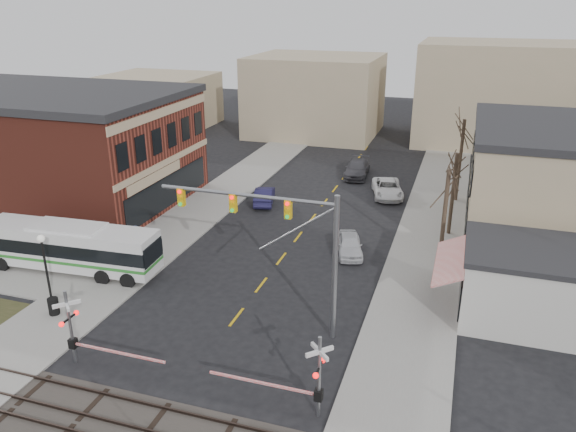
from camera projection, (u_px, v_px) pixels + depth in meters
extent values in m
plane|color=black|center=(222.00, 336.00, 30.06)|extent=(160.00, 160.00, 0.00)
cube|color=gray|center=(217.00, 198.00, 50.48)|extent=(5.00, 60.00, 0.12)
cube|color=gray|center=(433.00, 222.00, 45.04)|extent=(5.00, 60.00, 0.12)
cube|color=#2D231E|center=(148.00, 430.00, 23.36)|extent=(160.00, 0.08, 0.14)
cube|color=#2D231E|center=(165.00, 408.00, 24.63)|extent=(160.00, 0.08, 0.14)
cube|color=maroon|center=(17.00, 146.00, 50.33)|extent=(30.00, 15.00, 9.00)
cube|color=#262628|center=(8.00, 92.00, 48.58)|extent=(30.40, 15.40, 0.60)
cube|color=tan|center=(167.00, 162.00, 46.09)|extent=(0.10, 15.00, 0.50)
cube|color=tan|center=(163.00, 112.00, 44.60)|extent=(0.10, 15.00, 0.70)
cube|color=black|center=(169.00, 191.00, 47.00)|extent=(0.08, 13.00, 2.60)
cube|color=beige|center=(538.00, 287.00, 30.95)|extent=(8.00, 6.00, 4.00)
cube|color=#262628|center=(545.00, 252.00, 30.17)|extent=(8.20, 6.20, 0.30)
cube|color=red|center=(450.00, 259.00, 31.96)|extent=(1.68, 6.00, 0.87)
cylinder|color=#382B21|center=(444.00, 219.00, 36.41)|extent=(0.28, 0.28, 6.75)
cylinder|color=#382B21|center=(453.00, 194.00, 41.72)|extent=(0.28, 0.28, 6.30)
cylinder|color=#382B21|center=(460.00, 161.00, 48.59)|extent=(0.28, 0.28, 7.20)
cube|color=silver|center=(70.00, 246.00, 36.66)|extent=(12.05, 3.32, 2.63)
cube|color=black|center=(70.00, 244.00, 36.60)|extent=(12.09, 3.37, 0.89)
cube|color=#287A29|center=(71.00, 255.00, 36.89)|extent=(12.09, 3.37, 0.20)
cylinder|color=black|center=(73.00, 263.00, 37.12)|extent=(1.15, 2.64, 0.99)
cylinder|color=gray|center=(335.00, 269.00, 28.59)|extent=(0.28, 0.28, 8.00)
cylinder|color=gray|center=(246.00, 195.00, 28.69)|extent=(9.59, 0.20, 0.20)
cube|color=gold|center=(288.00, 209.00, 28.21)|extent=(0.35, 0.30, 1.00)
cube|color=gold|center=(233.00, 203.00, 29.07)|extent=(0.35, 0.30, 1.00)
cube|color=gold|center=(181.00, 197.00, 29.93)|extent=(0.35, 0.30, 1.00)
cylinder|color=gray|center=(70.00, 327.00, 27.22)|extent=(0.16, 0.16, 4.00)
cube|color=silver|center=(67.00, 304.00, 26.74)|extent=(1.00, 1.00, 0.18)
cube|color=silver|center=(67.00, 304.00, 26.74)|extent=(1.00, 1.00, 0.18)
sphere|color=#FF0C0C|center=(61.00, 324.00, 26.55)|extent=(0.26, 0.26, 0.26)
sphere|color=#FF0C0C|center=(76.00, 313.00, 27.52)|extent=(0.26, 0.26, 0.26)
cube|color=black|center=(73.00, 343.00, 27.55)|extent=(0.35, 0.35, 0.50)
cube|color=#FF0C0C|center=(119.00, 353.00, 26.80)|extent=(5.00, 0.10, 0.10)
cylinder|color=gray|center=(319.00, 378.00, 23.64)|extent=(0.16, 0.16, 4.00)
cube|color=silver|center=(320.00, 352.00, 23.16)|extent=(1.00, 1.00, 0.18)
cube|color=silver|center=(320.00, 352.00, 23.16)|extent=(1.00, 1.00, 0.18)
sphere|color=#FF0C0C|center=(316.00, 376.00, 22.97)|extent=(0.26, 0.26, 0.26)
sphere|color=#FF0C0C|center=(323.00, 360.00, 23.94)|extent=(0.26, 0.26, 0.26)
cube|color=black|center=(319.00, 395.00, 23.96)|extent=(0.35, 0.35, 0.50)
cube|color=#FF0C0C|center=(262.00, 383.00, 24.71)|extent=(5.00, 0.10, 0.10)
cylinder|color=black|center=(46.00, 270.00, 33.01)|extent=(0.14, 0.14, 3.72)
sphere|color=silver|center=(41.00, 239.00, 32.27)|extent=(0.44, 0.44, 0.44)
cylinder|color=black|center=(54.00, 306.00, 31.77)|extent=(0.60, 0.60, 0.99)
imported|color=silver|center=(350.00, 245.00, 39.44)|extent=(2.78, 4.48, 1.42)
imported|color=#1B183E|center=(264.00, 195.00, 49.13)|extent=(2.61, 4.65, 1.45)
imported|color=white|center=(387.00, 188.00, 50.87)|extent=(3.73, 5.81, 1.49)
imported|color=#424146|center=(357.00, 169.00, 56.56)|extent=(2.62, 5.61, 1.58)
imported|color=#594947|center=(110.00, 268.00, 35.52)|extent=(0.48, 0.64, 1.58)
imported|color=#36405F|center=(137.00, 238.00, 39.75)|extent=(1.09, 1.14, 1.85)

